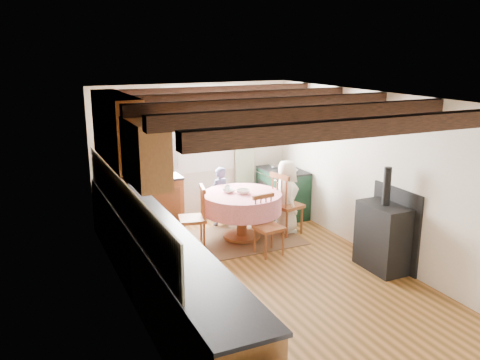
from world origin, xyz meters
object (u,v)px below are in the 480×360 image
aga_range (283,192)px  child_right (287,196)px  dining_table (242,216)px  chair_right (287,203)px  child_far (220,196)px  chair_near (269,226)px  chair_left (192,217)px  cast_iron_stove (384,219)px  cup (227,188)px

aga_range → child_right: 0.84m
dining_table → chair_right: size_ratio=1.21×
chair_right → child_far: size_ratio=1.01×
chair_near → chair_left: size_ratio=0.94×
aga_range → chair_right: bearing=-115.2°
chair_left → child_right: bearing=101.1°
cast_iron_stove → aga_range: bearing=92.4°
cast_iron_stove → child_right: 1.90m
chair_right → cast_iron_stove: size_ratio=0.72×
dining_table → chair_right: chair_right is taller
child_far → cup: bearing=64.0°
chair_left → aga_range: 2.11m
dining_table → cup: 0.50m
child_right → aga_range: bearing=-11.0°
child_right → child_far: bearing=63.8°
chair_left → cup: 0.76m
chair_near → cast_iron_stove: 1.64m
dining_table → chair_right: (0.79, -0.07, 0.14)m
chair_left → chair_right: (1.61, -0.11, 0.04)m
aga_range → child_far: size_ratio=0.93×
dining_table → chair_left: chair_left is taller
child_right → chair_left: bearing=103.0°
chair_right → cup: chair_right is taller
chair_left → cast_iron_stove: cast_iron_stove is taller
chair_left → chair_right: 1.61m
cast_iron_stove → cup: cast_iron_stove is taller
child_far → chair_right: bearing=119.4°
cast_iron_stove → chair_near: bearing=136.9°
child_far → child_right: child_right is taller
chair_right → aga_range: (0.38, 0.82, -0.08)m
cast_iron_stove → cup: 2.50m
cup → child_right: bearing=-11.8°
chair_near → cast_iron_stove: bearing=-49.6°
aga_range → child_far: 1.24m
chair_near → cup: 1.04m
cup → child_far: bearing=80.4°
child_far → child_right: size_ratio=0.85×
chair_near → child_far: (-0.17, 1.49, 0.07)m
dining_table → child_far: child_far is taller
chair_left → cast_iron_stove: size_ratio=0.66×
child_right → cup: child_right is taller
aga_range → child_right: (-0.35, -0.74, 0.17)m
child_far → cup: (-0.09, -0.55, 0.29)m
chair_right → cast_iron_stove: cast_iron_stove is taller
dining_table → chair_left: (-0.82, 0.04, 0.10)m
aga_range → child_far: child_far is taller
dining_table → child_far: bearing=95.1°
aga_range → cast_iron_stove: (0.11, -2.59, 0.28)m
chair_right → child_right: (0.03, 0.07, 0.09)m
cast_iron_stove → child_right: bearing=104.1°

